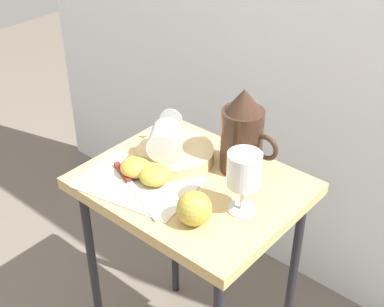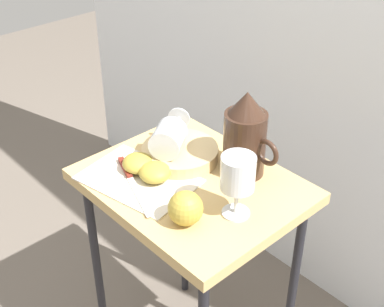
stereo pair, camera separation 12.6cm
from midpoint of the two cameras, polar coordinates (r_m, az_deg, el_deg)
name	(u,v)px [view 2 (the right image)]	position (r m, az deg, el deg)	size (l,w,h in m)	color
curtain_drape	(340,3)	(1.56, 17.84, 14.94)	(2.40, 0.03, 2.00)	white
table	(192,206)	(1.36, 2.68, -5.67)	(0.52, 0.42, 0.68)	tan
linen_napkin	(139,179)	(1.31, -2.96, -2.86)	(0.27, 0.19, 0.00)	beige
basket_tray	(180,153)	(1.38, 1.34, -0.09)	(0.20, 0.20, 0.04)	tan
pitcher	(245,141)	(1.30, 8.44, 1.21)	(0.16, 0.10, 0.22)	#382319
wine_glass_upright	(238,176)	(1.16, 8.03, -2.51)	(0.08, 0.08, 0.15)	silver
wine_glass_tipped_near	(169,138)	(1.33, 0.20, 1.60)	(0.14, 0.17, 0.08)	silver
apple_half_left	(138,163)	(1.33, -3.07, -1.11)	(0.08, 0.08, 0.04)	#B29938
apple_half_right	(155,172)	(1.29, -1.19, -2.11)	(0.08, 0.08, 0.04)	#B29938
apple_whole	(186,208)	(1.16, 2.43, -5.96)	(0.08, 0.08, 0.08)	#B29938
knife	(130,177)	(1.31, -3.89, -2.62)	(0.23, 0.10, 0.01)	silver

